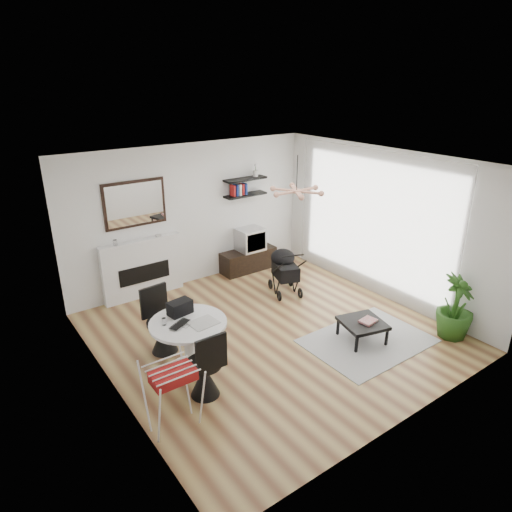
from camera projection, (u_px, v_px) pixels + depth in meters
floor at (271, 333)px, 7.28m from camera, size 5.00×5.00×0.00m
ceiling at (273, 163)px, 6.28m from camera, size 5.00×5.00×0.00m
wall_back at (192, 215)px, 8.66m from camera, size 5.00×0.00×5.00m
wall_left at (106, 299)px, 5.42m from camera, size 0.00×5.00×5.00m
wall_right at (383, 224)px, 8.14m from camera, size 0.00×5.00×5.00m
sheer_curtain at (370, 222)px, 8.23m from camera, size 0.04×3.60×2.60m
fireplace at (142, 262)px, 8.26m from camera, size 1.50×0.17×2.16m
shelf_lower at (245, 195)px, 9.10m from camera, size 0.90×0.25×0.04m
shelf_upper at (245, 179)px, 8.98m from camera, size 0.90×0.25×0.04m
pendant_lamp at (297, 191)px, 7.09m from camera, size 0.90×0.90×0.10m
tv_console at (248, 260)px, 9.54m from camera, size 1.19×0.42×0.45m
crt_tv at (250, 239)px, 9.40m from camera, size 0.53×0.46×0.46m
dining_table at (189, 339)px, 6.18m from camera, size 1.04×1.04×0.76m
laptop at (183, 325)px, 5.97m from camera, size 0.38×0.33×0.03m
black_bag at (180, 308)px, 6.26m from camera, size 0.35×0.24×0.20m
newspaper at (203, 323)px, 6.05m from camera, size 0.39×0.33×0.01m
drinking_glass at (164, 321)px, 6.00m from camera, size 0.06×0.06×0.10m
chair_far at (163, 332)px, 6.71m from camera, size 0.47×0.49×0.99m
chair_near at (205, 375)px, 5.75m from camera, size 0.46×0.46×0.96m
drying_rack at (173, 396)px, 5.17m from camera, size 0.57×0.53×0.84m
stroller at (285, 273)px, 8.52m from camera, size 0.67×0.83×0.91m
rug at (367, 341)px, 7.05m from camera, size 1.87×1.35×0.01m
coffee_table at (363, 324)px, 6.97m from camera, size 0.75×0.75×0.32m
magazines at (368, 321)px, 6.94m from camera, size 0.27×0.23×0.04m
potted_plant at (456, 307)px, 7.01m from camera, size 0.68×0.68×1.02m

